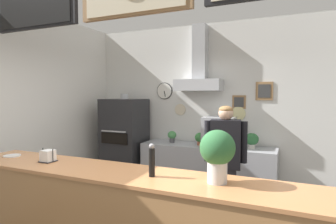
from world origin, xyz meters
TOP-DOWN VIEW (x-y plane):
  - back_wall_assembly at (-0.01, 2.53)m, footprint 4.60×2.79m
  - back_prep_counter at (0.09, 2.28)m, footprint 2.29×0.59m
  - pizza_oven at (-1.51, 2.17)m, footprint 0.73×0.72m
  - shop_worker at (0.67, 1.06)m, footprint 0.51×0.28m
  - espresso_machine at (0.30, 2.25)m, footprint 0.51×0.51m
  - potted_thyme at (-0.03, 2.26)m, footprint 0.18×0.18m
  - potted_oregano at (0.83, 2.28)m, footprint 0.22×0.22m
  - potted_rosemary at (-0.57, 2.29)m, footprint 0.16×0.16m
  - napkin_holder at (-0.87, -0.26)m, footprint 0.14×0.14m
  - condiment_plate at (-1.44, -0.23)m, footprint 0.18×0.18m
  - basil_vase at (0.88, -0.23)m, footprint 0.28×0.28m
  - pepper_grinder at (0.34, -0.28)m, footprint 0.05×0.05m

SIDE VIEW (x-z plane):
  - back_prep_counter at x=0.09m, z-range -0.01..0.88m
  - pizza_oven at x=-1.51m, z-range -0.05..1.73m
  - shop_worker at x=0.67m, z-range 0.07..1.70m
  - potted_thyme at x=-0.03m, z-range 0.90..1.12m
  - potted_rosemary at x=-0.57m, z-range 0.91..1.12m
  - potted_oregano at x=0.83m, z-range 0.91..1.16m
  - condiment_plate at x=-1.44m, z-range 1.08..1.09m
  - espresso_machine at x=0.30m, z-range 0.88..1.38m
  - napkin_holder at x=-0.87m, z-range 1.06..1.20m
  - pepper_grinder at x=0.34m, z-range 1.07..1.36m
  - basil_vase at x=0.88m, z-range 1.10..1.52m
  - back_wall_assembly at x=-0.01m, z-range 0.10..3.15m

